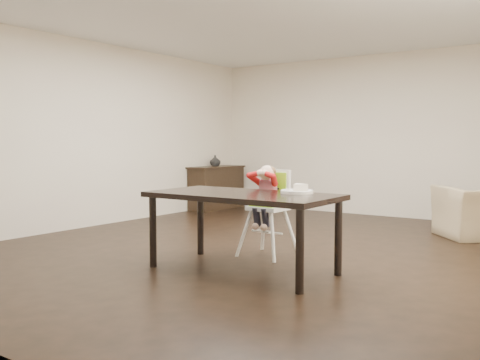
% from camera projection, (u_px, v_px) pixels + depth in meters
% --- Properties ---
extents(ground, '(7.00, 7.00, 0.00)m').
position_uv_depth(ground, '(266.00, 249.00, 6.17)').
color(ground, black).
rests_on(ground, ground).
extents(room_walls, '(6.02, 7.02, 2.71)m').
position_uv_depth(room_walls, '(266.00, 87.00, 6.04)').
color(room_walls, beige).
rests_on(room_walls, ground).
extents(dining_table, '(1.80, 0.90, 0.75)m').
position_uv_depth(dining_table, '(243.00, 201.00, 5.07)').
color(dining_table, black).
rests_on(dining_table, ground).
extents(high_chair, '(0.42, 0.42, 0.98)m').
position_uv_depth(high_chair, '(269.00, 192.00, 5.78)').
color(high_chair, white).
rests_on(high_chair, ground).
extents(plate, '(0.40, 0.40, 0.09)m').
position_uv_depth(plate, '(298.00, 190.00, 5.05)').
color(plate, white).
rests_on(plate, dining_table).
extents(sideboard, '(0.44, 1.26, 0.79)m').
position_uv_depth(sideboard, '(217.00, 187.00, 9.94)').
color(sideboard, black).
rests_on(sideboard, ground).
extents(vase, '(0.26, 0.27, 0.20)m').
position_uv_depth(vase, '(215.00, 161.00, 9.87)').
color(vase, '#99999E').
rests_on(vase, sideboard).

